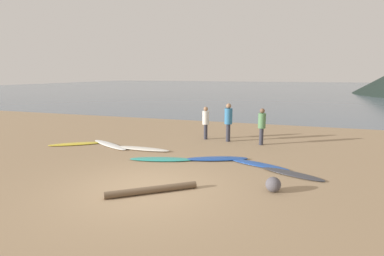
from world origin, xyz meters
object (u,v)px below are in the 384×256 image
Objects in this scene: surfboard_3 at (161,159)px; driftwood_log at (152,190)px; surfboard_6 at (292,174)px; beach_rock_near at (273,184)px; surfboard_0 at (76,144)px; person_1 at (262,123)px; surfboard_5 at (258,164)px; surfboard_4 at (217,159)px; surfboard_2 at (142,149)px; person_2 at (206,120)px; person_0 at (228,119)px; surfboard_1 at (110,145)px.

surfboard_3 is 3.02m from driftwood_log.
beach_rock_near reaches higher than surfboard_6.
person_1 is (7.63, 2.53, 0.90)m from surfboard_0.
surfboard_5 is at bearing 59.64° from person_1.
surfboard_4 is at bearing -37.41° from surfboard_0.
surfboard_2 is 4.63m from driftwood_log.
person_2 is at bearing 66.77° from surfboard_3.
surfboard_4 reaches higher than surfboard_3.
surfboard_3 is at bearing 9.81° from person_0.
person_1 is at bearing 132.97° from surfboard_6.
driftwood_log reaches higher than surfboard_2.
person_0 is 4.35× the size of beach_rock_near.
person_0 reaches higher than person_2.
surfboard_6 is at bearing 75.23° from person_1.
surfboard_0 is 5.86m from person_2.
beach_rock_near reaches higher than driftwood_log.
surfboard_4 is 1.42× the size of person_1.
person_0 reaches higher than driftwood_log.
surfboard_1 is 5.34m from person_0.
beach_rock_near reaches higher than surfboard_3.
surfboard_1 is at bearing -168.02° from surfboard_6.
surfboard_5 is (6.35, -0.84, -0.01)m from surfboard_1.
person_0 is (4.64, 2.45, 0.98)m from surfboard_1.
person_2 is 0.64× the size of driftwood_log.
person_2 is at bearing 55.57° from surfboard_2.
surfboard_1 is 1.66m from surfboard_2.
person_2 is (0.51, 3.90, 0.87)m from surfboard_3.
surfboard_0 is at bearing 144.94° from driftwood_log.
driftwood_log is at bearing -86.14° from surfboard_3.
surfboard_4 is at bearing -167.03° from surfboard_5.
person_2 is at bearing 94.22° from driftwood_log.
person_1 is at bearing 113.99° from surfboard_5.
person_1 reaches higher than surfboard_2.
person_2 reaches higher than surfboard_0.
surfboard_4 is at bearing 131.13° from beach_rock_near.
surfboard_0 is 0.89× the size of surfboard_1.
person_0 is (1.61, 3.78, 0.98)m from surfboard_3.
surfboard_0 is 1.52m from surfboard_1.
person_2 is at bearing 157.30° from surfboard_6.
person_0 is at bearing 72.82° from surfboard_4.
surfboard_3 is 4.34m from beach_rock_near.
surfboard_2 is 1.78m from surfboard_3.
person_2 is at bearing -63.42° from person_0.
person_1 reaches higher than driftwood_log.
surfboard_0 is at bearing -33.03° from person_0.
person_1 reaches higher than surfboard_1.
surfboard_1 is at bearing 134.08° from driftwood_log.
person_2 is (-2.81, 3.41, 0.87)m from surfboard_5.
beach_rock_near is at bearing -52.32° from surfboard_0.
person_0 reaches higher than surfboard_2.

